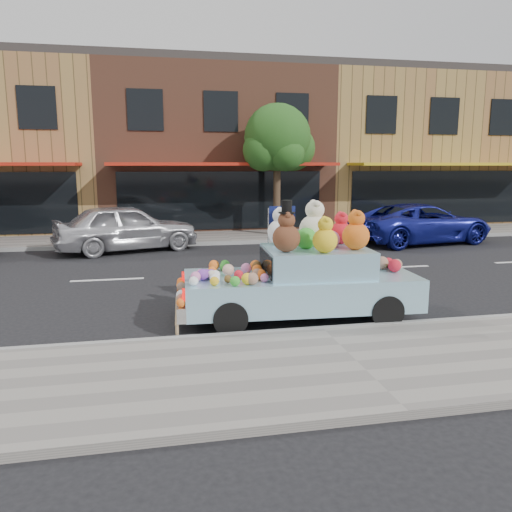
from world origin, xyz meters
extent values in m
plane|color=black|center=(0.00, 0.00, 0.00)|extent=(120.00, 120.00, 0.00)
cube|color=gray|center=(0.00, -6.50, 0.06)|extent=(60.00, 3.00, 0.12)
cube|color=gray|center=(0.00, 6.50, 0.06)|extent=(60.00, 3.00, 0.12)
cube|color=gray|center=(0.00, -5.00, 0.07)|extent=(60.00, 0.12, 0.13)
cube|color=gray|center=(0.00, 5.00, 0.07)|extent=(60.00, 0.12, 0.13)
cube|color=black|center=(-7.00, 7.98, 5.00)|extent=(1.40, 0.06, 1.60)
cube|color=brown|center=(0.00, 12.00, 3.50)|extent=(10.00, 8.00, 7.00)
cube|color=#332D2B|center=(0.00, 12.00, 7.15)|extent=(10.00, 8.00, 0.30)
cube|color=black|center=(0.00, 7.98, 1.40)|extent=(8.50, 0.06, 2.40)
cube|color=#B21F10|center=(0.00, 7.10, 2.90)|extent=(9.00, 1.80, 0.12)
cube|color=black|center=(-3.00, 7.98, 5.00)|extent=(1.40, 0.06, 1.60)
cube|color=black|center=(0.00, 7.98, 5.00)|extent=(1.40, 0.06, 1.60)
cube|color=black|center=(3.00, 7.98, 5.00)|extent=(1.40, 0.06, 1.60)
cube|color=olive|center=(10.00, 12.00, 3.50)|extent=(10.00, 8.00, 7.00)
cube|color=#332D2B|center=(10.00, 12.00, 7.15)|extent=(10.00, 8.00, 0.30)
cube|color=black|center=(10.00, 7.98, 1.40)|extent=(8.50, 0.06, 2.40)
cube|color=gold|center=(10.00, 7.10, 2.90)|extent=(9.00, 1.80, 0.12)
cube|color=black|center=(7.00, 7.98, 5.00)|extent=(1.40, 0.06, 1.60)
cube|color=black|center=(10.00, 7.98, 5.00)|extent=(1.40, 0.06, 1.60)
cube|color=black|center=(13.00, 7.98, 5.00)|extent=(1.40, 0.06, 1.60)
cylinder|color=#38281C|center=(2.00, 6.50, 1.60)|extent=(0.28, 0.28, 3.20)
sphere|color=#204814|center=(2.00, 6.50, 3.92)|extent=(2.60, 2.60, 2.60)
sphere|color=#204814|center=(2.70, 6.80, 3.52)|extent=(1.80, 1.80, 1.80)
sphere|color=#204814|center=(1.40, 6.30, 3.42)|extent=(1.60, 1.60, 1.60)
sphere|color=#204814|center=(2.20, 5.90, 3.32)|extent=(1.40, 1.40, 1.40)
sphere|color=#204814|center=(1.70, 7.10, 3.62)|extent=(1.60, 1.60, 1.60)
imported|color=silver|center=(-3.72, 4.34, 0.80)|extent=(5.06, 3.22, 1.60)
imported|color=#1B2094|center=(6.92, 3.98, 0.73)|extent=(5.61, 3.29, 1.47)
cylinder|color=black|center=(1.24, -4.88, 0.30)|extent=(0.61, 0.23, 0.60)
cylinder|color=black|center=(1.32, -3.32, 0.30)|extent=(0.61, 0.23, 0.60)
cylinder|color=black|center=(-1.56, -4.74, 0.30)|extent=(0.61, 0.23, 0.60)
cylinder|color=black|center=(-1.48, -3.18, 0.30)|extent=(0.61, 0.23, 0.60)
cube|color=#9ACEE5|center=(-0.12, -4.03, 0.55)|extent=(4.38, 1.91, 0.60)
cube|color=#9ACEE5|center=(0.18, -4.05, 1.10)|extent=(1.97, 1.59, 0.50)
cube|color=silver|center=(-2.34, -3.92, 0.40)|extent=(0.25, 1.79, 0.26)
cube|color=red|center=(-2.32, -4.60, 0.72)|extent=(0.07, 0.28, 0.16)
cube|color=red|center=(-2.26, -3.24, 0.72)|extent=(0.07, 0.28, 0.16)
cube|color=black|center=(-0.77, -4.00, 1.10)|extent=(0.10, 1.30, 0.40)
sphere|color=#512A17|center=(-0.49, -4.36, 1.60)|extent=(0.50, 0.50, 0.50)
sphere|color=#512A17|center=(-0.49, -4.36, 1.92)|extent=(0.31, 0.31, 0.31)
sphere|color=#512A17|center=(-0.49, -4.47, 2.02)|extent=(0.12, 0.12, 0.12)
sphere|color=#512A17|center=(-0.49, -4.26, 2.02)|extent=(0.12, 0.12, 0.12)
cylinder|color=black|center=(-0.49, -4.36, 2.05)|extent=(0.29, 0.29, 0.02)
cylinder|color=black|center=(-0.49, -4.36, 2.16)|extent=(0.18, 0.18, 0.22)
sphere|color=beige|center=(0.25, -3.70, 1.65)|extent=(0.59, 0.59, 0.59)
sphere|color=beige|center=(0.25, -3.70, 2.03)|extent=(0.37, 0.37, 0.37)
sphere|color=beige|center=(0.25, -3.83, 2.15)|extent=(0.14, 0.14, 0.14)
sphere|color=beige|center=(0.25, -3.57, 2.15)|extent=(0.14, 0.14, 0.14)
sphere|color=#C35312|center=(0.81, -4.38, 1.60)|extent=(0.50, 0.50, 0.50)
sphere|color=#C35312|center=(0.81, -4.38, 1.92)|extent=(0.31, 0.31, 0.31)
sphere|color=#C35312|center=(0.81, -4.49, 2.02)|extent=(0.12, 0.12, 0.12)
sphere|color=#C35312|center=(0.81, -4.27, 2.02)|extent=(0.12, 0.12, 0.12)
sphere|color=red|center=(0.80, -3.68, 1.57)|extent=(0.43, 0.43, 0.43)
sphere|color=red|center=(0.80, -3.68, 1.84)|extent=(0.27, 0.27, 0.27)
sphere|color=red|center=(0.80, -3.77, 1.93)|extent=(0.10, 0.10, 0.10)
sphere|color=red|center=(0.80, -3.58, 1.93)|extent=(0.10, 0.10, 0.10)
sphere|color=white|center=(-0.40, -3.57, 1.60)|extent=(0.50, 0.50, 0.50)
sphere|color=white|center=(-0.40, -3.57, 1.92)|extent=(0.31, 0.31, 0.31)
sphere|color=white|center=(-0.40, -3.68, 2.02)|extent=(0.12, 0.12, 0.12)
sphere|color=white|center=(-0.40, -3.46, 2.02)|extent=(0.12, 0.12, 0.12)
sphere|color=gold|center=(0.15, -4.60, 1.57)|extent=(0.44, 0.44, 0.44)
sphere|color=gold|center=(0.15, -4.60, 1.85)|extent=(0.27, 0.27, 0.27)
sphere|color=gold|center=(0.15, -4.69, 1.94)|extent=(0.10, 0.10, 0.10)
sphere|color=gold|center=(0.15, -4.50, 1.94)|extent=(0.10, 0.10, 0.10)
sphere|color=green|center=(-0.02, -4.04, 1.53)|extent=(0.40, 0.40, 0.40)
sphere|color=#D168A1|center=(0.48, -4.01, 1.50)|extent=(0.32, 0.32, 0.32)
sphere|color=white|center=(-1.78, -4.44, 0.94)|extent=(0.18, 0.18, 0.18)
sphere|color=#F25A16|center=(-0.95, -4.34, 0.95)|extent=(0.20, 0.20, 0.20)
sphere|color=green|center=(-1.48, -3.40, 0.93)|extent=(0.16, 0.16, 0.16)
sphere|color=#F25A16|center=(-1.66, -3.31, 0.95)|extent=(0.20, 0.20, 0.20)
sphere|color=#B41321|center=(-1.68, -3.24, 0.92)|extent=(0.15, 0.15, 0.15)
sphere|color=#6E339C|center=(-1.87, -3.94, 0.93)|extent=(0.16, 0.16, 0.16)
sphere|color=#523717|center=(-1.77, -4.31, 0.92)|extent=(0.15, 0.15, 0.15)
sphere|color=#B41321|center=(-1.32, -4.21, 0.94)|extent=(0.17, 0.17, 0.17)
sphere|color=gold|center=(-1.24, -4.62, 0.95)|extent=(0.21, 0.21, 0.21)
sphere|color=#523717|center=(-1.55, -4.42, 0.92)|extent=(0.14, 0.14, 0.14)
sphere|color=#6E339C|center=(-1.96, -4.14, 0.95)|extent=(0.20, 0.20, 0.20)
sphere|color=green|center=(-1.46, -4.69, 0.94)|extent=(0.18, 0.18, 0.18)
sphere|color=#D168A1|center=(-2.09, -4.24, 0.94)|extent=(0.19, 0.19, 0.19)
sphere|color=gold|center=(-1.80, -4.59, 0.93)|extent=(0.16, 0.16, 0.16)
sphere|color=beige|center=(-1.79, -4.11, 0.93)|extent=(0.17, 0.17, 0.17)
sphere|color=#86604A|center=(-1.16, -4.66, 0.96)|extent=(0.22, 0.22, 0.22)
sphere|color=#86604A|center=(-1.00, -4.30, 0.95)|extent=(0.20, 0.20, 0.20)
sphere|color=#D168A1|center=(-0.91, -4.49, 0.93)|extent=(0.15, 0.15, 0.15)
sphere|color=#F25A16|center=(-0.89, -3.56, 0.96)|extent=(0.21, 0.21, 0.21)
sphere|color=white|center=(-1.72, -4.10, 0.93)|extent=(0.16, 0.16, 0.16)
sphere|color=#523717|center=(-0.87, -3.60, 0.95)|extent=(0.20, 0.20, 0.20)
sphere|color=green|center=(-1.44, -3.27, 0.94)|extent=(0.18, 0.18, 0.18)
sphere|color=#D168A1|center=(-1.98, -3.98, 0.94)|extent=(0.17, 0.17, 0.17)
sphere|color=#6E339C|center=(-1.79, -3.98, 0.93)|extent=(0.16, 0.16, 0.16)
sphere|color=#F25A16|center=(-1.75, -3.76, 0.93)|extent=(0.16, 0.16, 0.16)
sphere|color=white|center=(-2.15, -4.52, 0.93)|extent=(0.16, 0.16, 0.16)
sphere|color=#D168A1|center=(-1.10, -3.74, 0.95)|extent=(0.20, 0.20, 0.20)
sphere|color=#F25A16|center=(-0.92, -3.91, 0.95)|extent=(0.20, 0.20, 0.20)
sphere|color=#D8A88C|center=(-1.47, -3.91, 0.97)|extent=(0.22, 0.22, 0.22)
sphere|color=#86604A|center=(-2.36, -4.31, 0.59)|extent=(0.12, 0.12, 0.12)
sphere|color=white|center=(-2.35, -4.21, 0.62)|extent=(0.18, 0.18, 0.18)
sphere|color=#D168A1|center=(-2.32, -3.54, 0.60)|extent=(0.13, 0.13, 0.13)
sphere|color=#86604A|center=(-2.36, -4.43, 0.61)|extent=(0.16, 0.16, 0.16)
sphere|color=#86604A|center=(-2.32, -3.58, 0.61)|extent=(0.17, 0.17, 0.17)
sphere|color=#F25A16|center=(-2.38, -4.69, 0.61)|extent=(0.16, 0.16, 0.16)
sphere|color=#F25A16|center=(-2.32, -3.48, 0.62)|extent=(0.18, 0.18, 0.18)
sphere|color=#F25A16|center=(-2.30, -3.16, 0.61)|extent=(0.16, 0.16, 0.16)
sphere|color=gold|center=(-2.32, -3.45, 0.61)|extent=(0.16, 0.16, 0.16)
sphere|color=#F25A16|center=(-2.31, -3.35, 0.61)|extent=(0.15, 0.15, 0.15)
sphere|color=#86604A|center=(1.85, -4.00, 0.96)|extent=(0.21, 0.21, 0.21)
sphere|color=#B41321|center=(1.71, -4.18, 0.97)|extent=(0.25, 0.25, 0.25)
sphere|color=#B41321|center=(1.78, -3.78, 0.95)|extent=(0.20, 0.20, 0.20)
sphere|color=white|center=(1.74, -4.13, 0.95)|extent=(0.20, 0.20, 0.20)
sphere|color=#86604A|center=(1.59, -3.88, 0.98)|extent=(0.25, 0.25, 0.25)
sphere|color=green|center=(1.74, -4.08, 0.94)|extent=(0.19, 0.19, 0.19)
cylinder|color=#997A54|center=(-2.46, -4.77, 0.17)|extent=(0.06, 0.06, 0.17)
sphere|color=#997A54|center=(-2.46, -4.77, 0.26)|extent=(0.07, 0.07, 0.07)
cylinder|color=#997A54|center=(-2.46, -4.64, 0.17)|extent=(0.06, 0.06, 0.17)
sphere|color=#997A54|center=(-2.46, -4.64, 0.26)|extent=(0.07, 0.07, 0.07)
cylinder|color=#997A54|center=(-2.45, -4.52, 0.17)|extent=(0.06, 0.06, 0.17)
sphere|color=#997A54|center=(-2.45, -4.52, 0.26)|extent=(0.07, 0.07, 0.07)
cylinder|color=#997A54|center=(-2.44, -4.40, 0.17)|extent=(0.06, 0.06, 0.17)
sphere|color=#997A54|center=(-2.44, -4.40, 0.26)|extent=(0.07, 0.07, 0.07)
cylinder|color=#997A54|center=(-2.44, -4.28, 0.17)|extent=(0.06, 0.06, 0.17)
sphere|color=#997A54|center=(-2.44, -4.28, 0.26)|extent=(0.07, 0.07, 0.07)
cylinder|color=#997A54|center=(-2.43, -4.16, 0.17)|extent=(0.06, 0.06, 0.17)
sphere|color=#997A54|center=(-2.43, -4.16, 0.26)|extent=(0.07, 0.07, 0.07)
cylinder|color=#997A54|center=(-2.42, -4.04, 0.17)|extent=(0.06, 0.06, 0.17)
sphere|color=#997A54|center=(-2.42, -4.04, 0.26)|extent=(0.07, 0.07, 0.07)
cylinder|color=#997A54|center=(-2.42, -3.92, 0.17)|extent=(0.06, 0.06, 0.17)
sphere|color=#997A54|center=(-2.42, -3.92, 0.26)|extent=(0.07, 0.07, 0.07)
cylinder|color=#997A54|center=(-2.41, -3.80, 0.17)|extent=(0.06, 0.06, 0.17)
sphere|color=#997A54|center=(-2.41, -3.80, 0.26)|extent=(0.07, 0.07, 0.07)
cylinder|color=#997A54|center=(-2.41, -3.67, 0.17)|extent=(0.06, 0.06, 0.17)
sphere|color=#997A54|center=(-2.41, -3.67, 0.26)|extent=(0.07, 0.07, 0.07)
cylinder|color=#997A54|center=(-2.40, -3.55, 0.17)|extent=(0.06, 0.06, 0.17)
sphere|color=#997A54|center=(-2.40, -3.55, 0.26)|extent=(0.07, 0.07, 0.07)
cylinder|color=#997A54|center=(-2.39, -3.43, 0.17)|extent=(0.06, 0.06, 0.17)
sphere|color=#997A54|center=(-2.39, -3.43, 0.26)|extent=(0.07, 0.07, 0.07)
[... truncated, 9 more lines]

